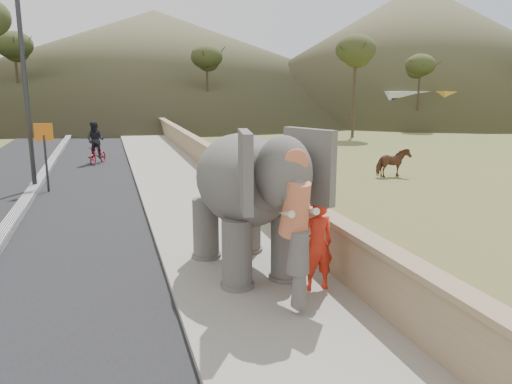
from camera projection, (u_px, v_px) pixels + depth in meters
ground at (323, 381)px, 6.32m from camera, size 160.00×160.00×0.00m
road at (19, 215)px, 14.28m from camera, size 7.00×120.00×0.03m
median at (18, 212)px, 14.26m from camera, size 0.35×120.00×0.22m
walkway at (192, 202)px, 15.67m from camera, size 3.00×120.00×0.15m
parapet at (242, 184)px, 16.03m from camera, size 0.30×120.00×1.10m
lamppost at (32, 49)px, 16.84m from camera, size 1.76×0.36×8.00m
signboard at (45, 145)px, 17.08m from camera, size 0.60×0.08×2.40m
cow at (393, 163)px, 20.17m from camera, size 1.42×0.74×1.17m
distant_car at (364, 119)px, 43.53m from camera, size 4.32×1.94×1.44m
bus_white at (444, 109)px, 44.74m from camera, size 11.28×5.01×3.10m
bus_orange at (478, 108)px, 45.76m from camera, size 11.24×3.99×3.10m
hill_right at (416, 50)px, 63.42m from camera, size 56.00×56.00×16.00m
hill_far at (156, 61)px, 71.80m from camera, size 80.00×80.00×14.00m
elephant_and_man at (244, 199)px, 9.57m from camera, size 2.45×4.05×2.78m
motorcyclist at (97, 146)px, 23.48m from camera, size 1.17×1.67×2.01m
trees at (166, 81)px, 33.60m from camera, size 48.60×42.17×9.56m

